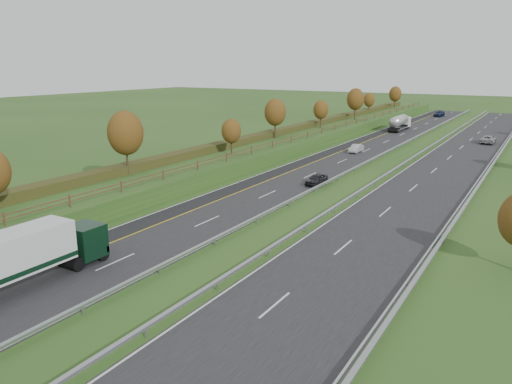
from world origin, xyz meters
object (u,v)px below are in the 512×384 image
road_tanker (400,122)px  car_small_far (439,114)px  car_silver_mid (356,148)px  car_oncoming (488,139)px  car_dark_near (317,179)px

road_tanker → car_small_far: bearing=87.5°
car_silver_mid → car_oncoming: 29.32m
road_tanker → car_dark_near: 59.64m
car_dark_near → car_silver_mid: car_silver_mid is taller
car_small_far → car_oncoming: size_ratio=0.99×
road_tanker → car_oncoming: 22.89m
car_small_far → car_dark_near: bearing=-83.6°
car_dark_near → car_silver_mid: (-3.88, 25.59, 0.00)m
road_tanker → car_small_far: 37.73m
car_small_far → road_tanker: bearing=-88.3°
road_tanker → car_dark_near: size_ratio=2.77×
car_dark_near → car_silver_mid: size_ratio=0.96×
car_dark_near → car_silver_mid: 25.88m
road_tanker → car_dark_near: (5.45, -59.38, -1.13)m
road_tanker → car_oncoming: bearing=-28.8°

